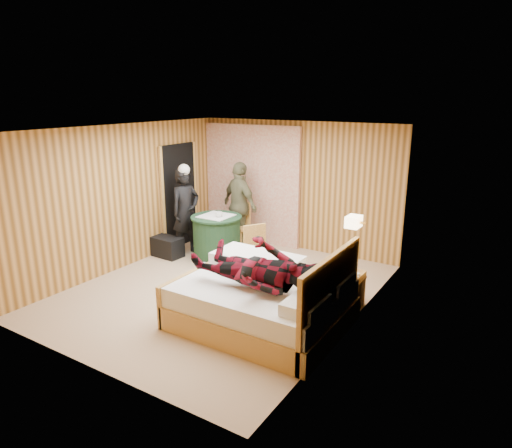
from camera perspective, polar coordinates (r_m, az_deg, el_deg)
The scene contains 23 objects.
floor at distance 7.29m, azimuth -4.23°, elevation -8.24°, with size 4.20×5.00×0.01m, color tan.
ceiling at distance 6.67m, azimuth -4.67°, elevation 11.77°, with size 4.20×5.00×0.01m, color white.
wall_back at distance 8.96m, azimuth 5.09°, elevation 4.73°, with size 4.20×0.02×2.50m, color tan.
wall_left at distance 8.26m, azimuth -16.28°, elevation 3.21°, with size 0.02×5.00×2.50m, color tan.
wall_right at distance 5.92m, azimuth 12.20°, elevation -1.41°, with size 0.02×5.00×2.50m, color tan.
curtain at distance 9.39m, azimuth -0.57°, elevation 5.01°, with size 2.20×0.08×2.40m, color beige.
doorway at distance 9.25m, azimuth -9.59°, elevation 3.51°, with size 0.06×0.90×2.05m, color black.
wall_lamp at distance 6.37m, azimuth 12.13°, elevation 0.29°, with size 0.26×0.24×0.16m.
bed at distance 6.15m, azimuth 1.07°, elevation -9.52°, with size 2.15×1.69×1.16m.
nightstand at distance 6.71m, azimuth 11.23°, elevation -8.16°, with size 0.40×0.55×0.53m.
round_table at distance 8.51m, azimuth -4.93°, elevation -1.64°, with size 0.94×0.94×0.83m.
chair_far at distance 9.05m, azimuth -2.22°, elevation 0.29°, with size 0.47×0.47×0.93m.
chair_near at distance 7.78m, azimuth -0.50°, elevation -2.52°, with size 0.55×0.55×0.89m.
duffel_bag at distance 8.85m, azimuth -11.21°, elevation -2.77°, with size 0.66×0.35×0.38m, color black.
sneaker_left at distance 8.04m, azimuth -6.10°, elevation -5.46°, with size 0.27×0.11×0.12m, color silver.
sneaker_right at distance 7.98m, azimuth -3.18°, elevation -5.58°, with size 0.25×0.10×0.11m, color silver.
woman_standing at distance 8.75m, azimuth -8.78°, elevation 1.52°, with size 0.61×0.40×1.66m, color black.
man_at_table at distance 9.01m, azimuth -2.00°, elevation 2.33°, with size 1.01×0.42×1.72m, color #636242.
man_on_bed at distance 5.69m, azimuth 0.17°, elevation -4.28°, with size 1.77×0.67×0.86m, color #5F0916.
book_lower at distance 6.56m, azimuth 11.20°, elevation -6.20°, with size 0.17×0.22×0.02m, color silver.
book_upper at distance 6.56m, azimuth 11.21°, elevation -6.03°, with size 0.16×0.22×0.02m, color silver.
cup_nightstand at distance 6.71m, azimuth 11.77°, elevation -5.41°, with size 0.10×0.10×0.09m, color silver.
cup_table at distance 8.28m, azimuth -4.65°, elevation 1.21°, with size 0.12×0.12×0.10m, color silver.
Camera 1 is at (3.96, -5.34, 2.97)m, focal length 32.00 mm.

